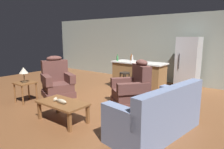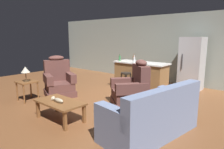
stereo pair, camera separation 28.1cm
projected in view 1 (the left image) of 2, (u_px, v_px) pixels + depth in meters
ground_plane at (114, 100)px, 5.66m from camera, size 12.00×12.00×0.00m
back_wall at (162, 49)px, 7.86m from camera, size 12.00×0.05×2.60m
coffee_table at (63, 105)px, 4.18m from camera, size 1.10×0.60×0.42m
fish_figurine at (61, 101)px, 4.11m from camera, size 0.34×0.10×0.10m
couch at (158, 117)px, 3.62m from camera, size 1.13×2.01×0.94m
recliner_near_lamp at (57, 82)px, 5.99m from camera, size 1.10×1.10×1.20m
recliner_near_island at (133, 90)px, 5.13m from camera, size 1.18×1.18×1.20m
end_table at (25, 86)px, 5.40m from camera, size 0.48×0.48×0.56m
table_lamp at (24, 71)px, 5.27m from camera, size 0.24×0.24×0.41m
kitchen_island at (138, 76)px, 6.63m from camera, size 1.80×0.70×0.95m
bar_stool_left at (125, 79)px, 6.22m from camera, size 0.32×0.32×0.68m
bar_stool_right at (139, 81)px, 5.92m from camera, size 0.32×0.32×0.68m
refrigerator at (188, 63)px, 6.76m from camera, size 0.70×0.69×1.76m
bottle_tall_green at (132, 59)px, 6.40m from camera, size 0.06×0.06×0.25m
bottle_short_amber at (131, 58)px, 6.99m from camera, size 0.08×0.08×0.23m
bottle_wine_dark at (117, 58)px, 6.86m from camera, size 0.07×0.07×0.22m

